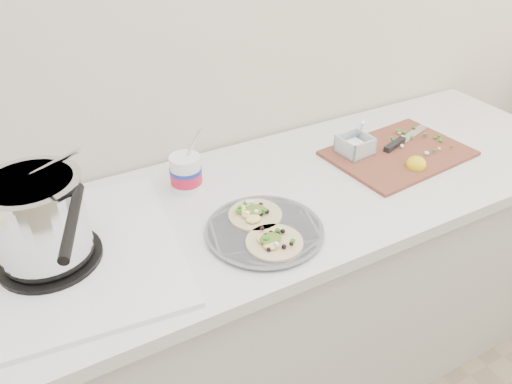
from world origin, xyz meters
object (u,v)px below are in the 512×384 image
tub (187,170)px  cutboard (395,150)px  taco_plate (264,228)px  stove (43,233)px

tub → cutboard: tub is taller
taco_plate → stove: bearing=164.3°
tub → cutboard: size_ratio=0.44×
stove → taco_plate: bearing=-9.5°
taco_plate → tub: 0.31m
stove → tub: 0.44m
stove → taco_plate: size_ratio=2.09×
taco_plate → tub: bearing=108.1°
tub → cutboard: (0.67, -0.13, -0.05)m
stove → cutboard: 1.09m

